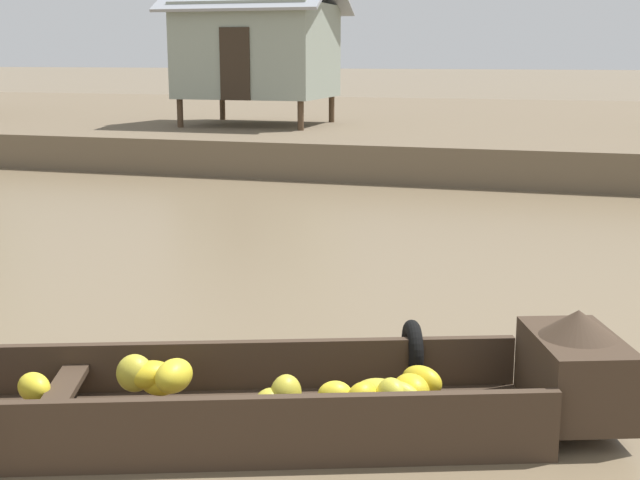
% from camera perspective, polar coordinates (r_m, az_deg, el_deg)
% --- Properties ---
extents(ground_plane, '(300.00, 300.00, 0.00)m').
position_cam_1_polar(ground_plane, '(10.37, 0.83, -2.95)').
color(ground_plane, '#726047').
extents(riverbank_strip, '(160.00, 20.00, 0.82)m').
position_cam_1_polar(riverbank_strip, '(27.87, 11.13, 7.24)').
color(riverbank_strip, brown).
rests_on(riverbank_strip, ground).
extents(banana_boat, '(6.02, 3.02, 0.89)m').
position_cam_1_polar(banana_boat, '(6.37, -7.19, -10.15)').
color(banana_boat, '#3D2D21').
rests_on(banana_boat, ground).
extents(stilt_house_mid_left, '(4.42, 3.70, 4.08)m').
position_cam_1_polar(stilt_house_mid_left, '(23.71, -4.14, 12.52)').
color(stilt_house_mid_left, '#4C3826').
rests_on(stilt_house_mid_left, riverbank_strip).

